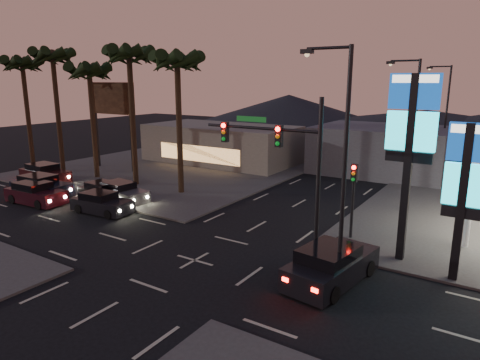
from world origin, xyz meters
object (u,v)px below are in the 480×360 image
Objects in this scene: traffic_signal_mast at (283,158)px; car_lane_b_mid at (104,192)px; car_lane_a_front at (101,203)px; suv_station at (331,265)px; pylon_sign_tall at (411,131)px; car_lane_b_rear at (45,174)px; car_lane_b_front at (121,193)px; car_lane_a_rear at (41,187)px; car_lane_a_mid at (35,194)px; pylon_sign_short at (465,179)px.

traffic_signal_mast reaches higher than car_lane_b_mid.
car_lane_a_front is 16.74m from suv_station.
pylon_sign_tall is at bearing 1.87° from car_lane_b_mid.
car_lane_b_rear reaches higher than car_lane_a_front.
pylon_sign_tall reaches higher than car_lane_b_front.
traffic_signal_mast is (-4.74, -3.51, -1.17)m from pylon_sign_tall.
traffic_signal_mast is 17.04m from car_lane_b_mid.
car_lane_a_rear is at bearing 176.17° from suv_station.
pylon_sign_tall reaches higher than suv_station.
traffic_signal_mast is 15.94m from car_lane_b_front.
car_lane_a_mid is 0.91× the size of suv_station.
pylon_sign_tall is 3.20m from pylon_sign_short.
car_lane_a_rear reaches higher than car_lane_b_rear.
car_lane_b_mid is at bearing 170.08° from traffic_signal_mast.
pylon_sign_tall is 1.12× the size of traffic_signal_mast.
suv_station is at bearing -9.19° from car_lane_b_rear.
suv_station is (2.73, -0.56, -4.44)m from traffic_signal_mast.
pylon_sign_short is at bearing -2.57° from car_lane_b_rear.
pylon_sign_short is at bearing -2.06° from car_lane_b_front.
car_lane_a_rear is 0.96× the size of suv_station.
suv_station is (22.50, -0.24, 0.07)m from car_lane_a_mid.
car_lane_a_rear is (-28.46, -1.47, -3.90)m from pylon_sign_short.
traffic_signal_mast is at bearing -9.92° from car_lane_b_mid.
car_lane_a_mid is 6.07m from car_lane_b_front.
pylon_sign_short is at bearing 19.13° from traffic_signal_mast.
pylon_sign_short is 7.69m from traffic_signal_mast.
car_lane_b_front is at bearing 167.64° from suv_station.
pylon_sign_short reaches higher than suv_station.
car_lane_b_mid is 0.86× the size of car_lane_b_rear.
traffic_signal_mast is 21.71m from car_lane_a_rear.
car_lane_a_mid is (-19.77, -0.32, -4.51)m from traffic_signal_mast.
car_lane_b_rear is at bearing 172.85° from car_lane_b_mid.
car_lane_a_rear is (-1.45, 1.36, 0.04)m from car_lane_a_mid.
car_lane_a_mid is at bearing -43.26° from car_lane_a_rear.
car_lane_a_mid is at bearing 179.38° from suv_station.
car_lane_a_rear reaches higher than car_lane_b_front.
car_lane_a_mid is 22.51m from suv_station.
car_lane_a_mid is at bearing -38.09° from car_lane_b_rear.
car_lane_a_front is at bearing 176.87° from traffic_signal_mast.
car_lane_a_rear is (-25.96, -2.47, -5.63)m from pylon_sign_tall.
pylon_sign_short is 21.64m from car_lane_a_front.
car_lane_b_rear is (-29.98, 0.46, -5.64)m from pylon_sign_tall.
car_lane_a_mid is at bearing -143.31° from car_lane_b_front.
pylon_sign_tall is 1.95× the size of car_lane_b_front.
pylon_sign_tall is 19.75m from car_lane_a_front.
car_lane_a_rear is at bearing -160.29° from car_lane_b_front.
car_lane_b_front is 10.35m from car_lane_b_rear.
pylon_sign_tall is 2.04× the size of car_lane_a_front.
car_lane_a_rear is (-7.27, 0.28, 0.11)m from car_lane_a_front.
car_lane_a_mid is 0.96× the size of car_lane_b_rear.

